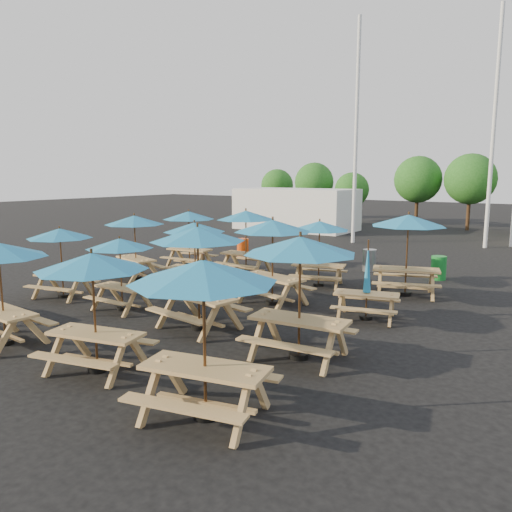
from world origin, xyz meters
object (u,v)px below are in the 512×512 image
Objects in this scene: picnic_unit_1 at (60,237)px; picnic_unit_7 at (246,219)px; picnic_unit_2 at (134,224)px; picnic_unit_6 at (194,231)px; picnic_unit_13 at (300,252)px; picnic_unit_15 at (408,225)px; waste_bin_3 at (369,260)px; picnic_unit_9 at (198,240)px; picnic_unit_12 at (203,281)px; picnic_unit_10 at (273,231)px; waste_bin_2 at (322,255)px; waste_bin_0 at (243,248)px; picnic_unit_11 at (320,229)px; picnic_unit_14 at (367,287)px; picnic_unit_3 at (189,219)px; picnic_unit_5 at (120,248)px; picnic_unit_8 at (92,268)px; waste_bin_4 at (439,268)px; waste_bin_1 at (304,254)px.

picnic_unit_7 is (2.60, 6.09, 0.25)m from picnic_unit_1.
picnic_unit_2 is 1.06× the size of picnic_unit_6.
picnic_unit_15 is (0.05, 6.66, 0.00)m from picnic_unit_13.
picnic_unit_2 reaches higher than waste_bin_3.
picnic_unit_12 is at bearing -40.26° from picnic_unit_9.
picnic_unit_7 reaches higher than picnic_unit_6.
picnic_unit_7 is at bearing 109.52° from picnic_unit_12.
picnic_unit_13 is at bearing 1.20° from picnic_unit_9.
picnic_unit_1 is 5.60m from picnic_unit_9.
waste_bin_2 is at bearing 116.38° from picnic_unit_10.
waste_bin_0 is at bearing 110.92° from picnic_unit_12.
picnic_unit_11 is 4.19m from picnic_unit_14.
picnic_unit_12 is at bearing -53.54° from picnic_unit_3.
picnic_unit_11 is at bearing -96.75° from waste_bin_3.
picnic_unit_5 is 6.05m from picnic_unit_7.
picnic_unit_14 is (-0.01, 6.51, -1.32)m from picnic_unit_12.
picnic_unit_1 is 10.54m from waste_bin_2.
picnic_unit_1 is at bearing 171.12° from picnic_unit_13.
picnic_unit_12 is (2.94, -0.25, 0.17)m from picnic_unit_8.
picnic_unit_10 reaches higher than picnic_unit_8.
picnic_unit_3 is 9.38m from picnic_unit_14.
picnic_unit_10 is 0.90× the size of picnic_unit_15.
waste_bin_4 is (0.20, 12.76, -1.76)m from picnic_unit_12.
picnic_unit_5 is 0.70× the size of picnic_unit_15.
picnic_unit_8 reaches higher than waste_bin_1.
picnic_unit_8 is at bearing -43.40° from picnic_unit_1.
picnic_unit_11 is (0.18, 5.98, -0.27)m from picnic_unit_9.
picnic_unit_3 is 2.70× the size of waste_bin_3.
waste_bin_1 is (-5.30, 3.00, -1.79)m from picnic_unit_15.
picnic_unit_13 is 2.99× the size of waste_bin_3.
picnic_unit_10 is 6.70m from waste_bin_3.
picnic_unit_12 reaches higher than waste_bin_3.
picnic_unit_9 is 1.22× the size of picnic_unit_14.
picnic_unit_12 is at bearing -18.44° from picnic_unit_8.
picnic_unit_8 is (3.06, -3.25, 0.25)m from picnic_unit_5.
picnic_unit_14 is 2.46× the size of waste_bin_0.
picnic_unit_3 reaches higher than waste_bin_2.
picnic_unit_12 is 3.18× the size of waste_bin_0.
picnic_unit_10 reaches higher than picnic_unit_5.
picnic_unit_12 is 3.18× the size of waste_bin_2.
picnic_unit_3 is at bearing 105.17° from picnic_unit_2.
picnic_unit_1 is 0.91× the size of picnic_unit_9.
picnic_unit_9 is (5.59, -0.06, 0.34)m from picnic_unit_1.
picnic_unit_5 is at bearing 169.50° from picnic_unit_13.
picnic_unit_7 reaches higher than picnic_unit_8.
waste_bin_0 is at bearing 178.90° from waste_bin_1.
picnic_unit_8 is 7.01m from picnic_unit_14.
picnic_unit_13 reaches higher than waste_bin_2.
picnic_unit_9 reaches higher than waste_bin_4.
picnic_unit_2 reaches higher than picnic_unit_6.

